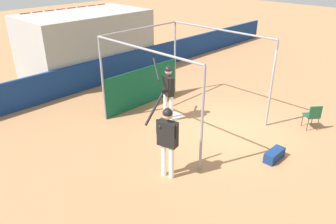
{
  "coord_description": "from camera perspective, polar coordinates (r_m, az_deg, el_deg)",
  "views": [
    {
      "loc": [
        -7.87,
        -5.06,
        5.02
      ],
      "look_at": [
        -1.95,
        0.73,
        1.03
      ],
      "focal_mm": 35.0,
      "sensor_mm": 36.0,
      "label": 1
    }
  ],
  "objects": [
    {
      "name": "home_plate",
      "position": [
        11.28,
        1.29,
        -0.7
      ],
      "size": [
        0.44,
        0.44,
        0.02
      ],
      "color": "white",
      "rests_on": "ground"
    },
    {
      "name": "bleacher_section",
      "position": [
        15.51,
        -14.08,
        11.44
      ],
      "size": [
        5.4,
        3.2,
        2.81
      ],
      "color": "#9E9E99",
      "rests_on": "ground"
    },
    {
      "name": "folding_chair",
      "position": [
        11.18,
        23.94,
        -0.42
      ],
      "size": [
        0.56,
        0.56,
        0.84
      ],
      "rotation": [
        0.0,
        0.0,
        -0.67
      ],
      "color": "#194C2D",
      "rests_on": "ground"
    },
    {
      "name": "outfield_wall",
      "position": [
        14.4,
        -10.12,
        7.27
      ],
      "size": [
        24.0,
        0.12,
        1.13
      ],
      "color": "navy",
      "rests_on": "ground"
    },
    {
      "name": "ground_plane",
      "position": [
        10.62,
        10.23,
        -2.97
      ],
      "size": [
        60.0,
        60.0,
        0.0
      ],
      "primitive_type": "plane",
      "color": "#A8754C"
    },
    {
      "name": "baseball",
      "position": [
        10.56,
        -0.21,
        -2.45
      ],
      "size": [
        0.07,
        0.07,
        0.07
      ],
      "color": "white",
      "rests_on": "ground"
    },
    {
      "name": "batting_cage",
      "position": [
        11.22,
        -1.95,
        6.1
      ],
      "size": [
        3.46,
        4.16,
        2.83
      ],
      "color": "gray",
      "rests_on": "ground"
    },
    {
      "name": "equipment_bag",
      "position": [
        9.36,
        18.02,
        -7.15
      ],
      "size": [
        0.7,
        0.28,
        0.28
      ],
      "color": "navy",
      "rests_on": "ground"
    },
    {
      "name": "player_waiting",
      "position": [
        7.76,
        -0.13,
        -4.2
      ],
      "size": [
        0.54,
        0.73,
        2.14
      ],
      "rotation": [
        0.0,
        0.0,
        1.82
      ],
      "color": "white",
      "rests_on": "ground"
    },
    {
      "name": "player_batter",
      "position": [
        10.58,
        -0.01,
        4.28
      ],
      "size": [
        0.59,
        0.95,
        2.02
      ],
      "rotation": [
        0.0,
        0.0,
        1.2
      ],
      "color": "white",
      "rests_on": "ground"
    }
  ]
}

